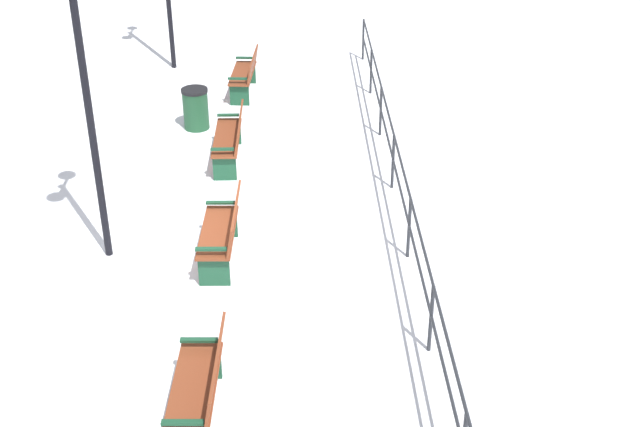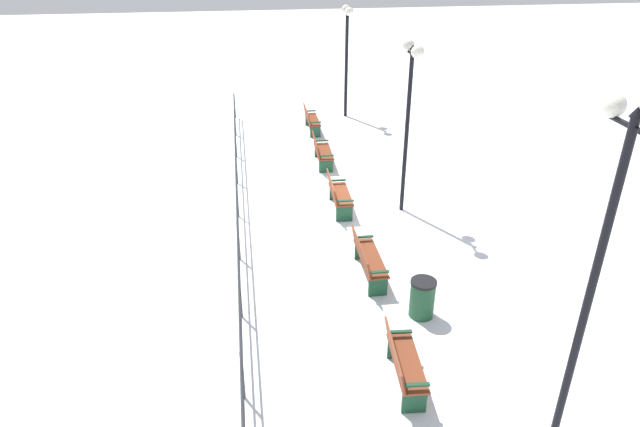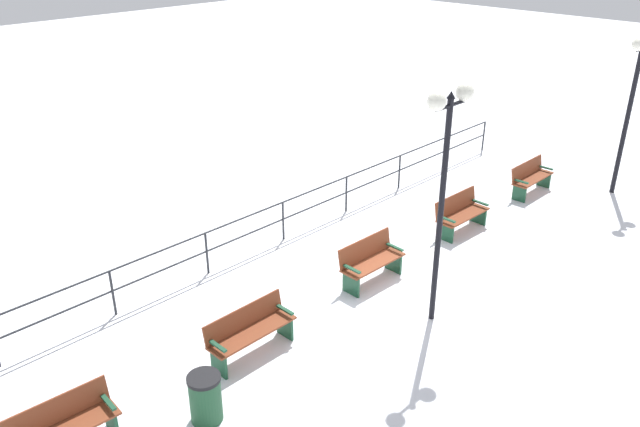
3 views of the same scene
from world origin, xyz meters
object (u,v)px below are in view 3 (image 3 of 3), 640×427
at_px(bench_second, 250,330).
at_px(bench_fourth, 460,213).
at_px(bench_third, 370,261).
at_px(lamppost_middle, 446,150).
at_px(bench_nearest, 63,427).
at_px(trash_bin, 205,398).
at_px(lamppost_far, 635,82).
at_px(bench_fifth, 531,177).

bearing_deg(bench_second, bench_fourth, 90.81).
height_order(bench_second, bench_third, bench_third).
bearing_deg(lamppost_middle, bench_nearest, -105.31).
height_order(bench_fourth, trash_bin, bench_fourth).
relative_size(lamppost_middle, lamppost_far, 1.06).
height_order(bench_second, lamppost_middle, lamppost_middle).
bearing_deg(bench_nearest, bench_fifth, 93.48).
xyz_separation_m(bench_third, lamppost_middle, (1.74, -0.21, 2.93)).
bearing_deg(bench_fifth, lamppost_far, 45.81).
height_order(bench_nearest, bench_fifth, bench_fifth).
bearing_deg(bench_third, bench_nearest, -88.75).
distance_m(bench_third, bench_fifth, 6.67).
relative_size(bench_third, trash_bin, 1.90).
relative_size(bench_second, lamppost_far, 0.40).
relative_size(lamppost_far, trash_bin, 5.23).
height_order(bench_third, trash_bin, bench_third).
relative_size(bench_third, bench_fourth, 0.97).
relative_size(bench_third, bench_fifth, 0.96).
bearing_deg(bench_nearest, lamppost_far, 87.35).
xyz_separation_m(bench_fifth, lamppost_far, (1.63, 1.69, 2.62)).
height_order(lamppost_middle, lamppost_far, lamppost_middle).
distance_m(bench_nearest, bench_second, 3.33).
distance_m(bench_third, trash_bin, 4.94).
distance_m(lamppost_middle, trash_bin, 5.61).
distance_m(bench_fourth, lamppost_far, 5.92).
xyz_separation_m(bench_fourth, trash_bin, (0.85, -8.20, -0.06)).
distance_m(bench_third, bench_fourth, 3.33).
bearing_deg(lamppost_far, bench_fourth, -108.88).
height_order(bench_nearest, bench_second, same).
xyz_separation_m(lamppost_middle, trash_bin, (-0.87, -4.65, -3.01)).
distance_m(bench_nearest, trash_bin, 2.02).
relative_size(bench_fifth, lamppost_far, 0.38).
relative_size(bench_fifth, lamppost_middle, 0.36).
bearing_deg(bench_nearest, bench_third, 93.80).
relative_size(bench_second, trash_bin, 2.09).
bearing_deg(bench_fourth, bench_third, -88.59).
bearing_deg(bench_second, lamppost_middle, 62.42).
xyz_separation_m(bench_third, trash_bin, (0.87, -4.86, -0.08)).
relative_size(bench_nearest, trash_bin, 1.88).
bearing_deg(lamppost_middle, bench_fourth, 115.85).
xyz_separation_m(lamppost_middle, lamppost_far, (-0.00, 8.56, -0.33)).
height_order(bench_fourth, bench_fifth, bench_fourth).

